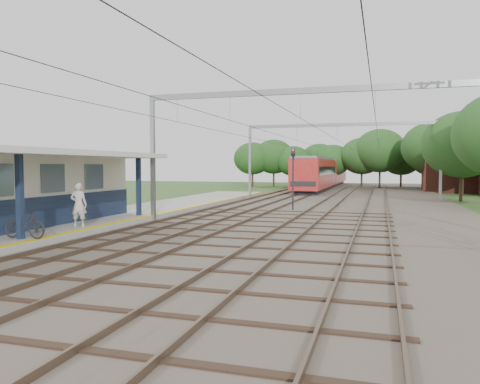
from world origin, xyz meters
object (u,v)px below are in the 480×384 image
(bicycle, at_px, (24,224))
(train, at_px, (325,172))
(person, at_px, (79,205))
(signal_post, at_px, (293,172))

(bicycle, bearing_deg, train, -6.69)
(bicycle, height_order, train, train)
(person, bearing_deg, signal_post, -133.64)
(person, xyz_separation_m, bicycle, (0.21, -3.63, -0.46))
(bicycle, distance_m, signal_post, 18.64)
(bicycle, xyz_separation_m, train, (5.28, 52.16, 1.36))
(train, height_order, signal_post, signal_post)
(train, distance_m, signal_post, 35.08)
(person, distance_m, signal_post, 15.43)
(person, xyz_separation_m, train, (5.49, 48.53, 0.89))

